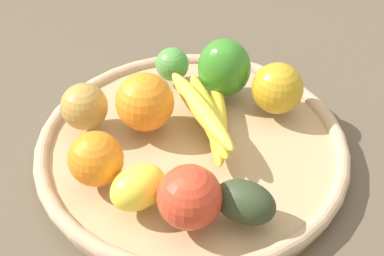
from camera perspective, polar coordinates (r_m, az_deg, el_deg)
ground_plane at (r=0.78m, az=0.00°, el=-2.88°), size 2.40×2.40×0.00m
basket at (r=0.77m, az=0.00°, el=-2.00°), size 0.43×0.43×0.03m
lemon_0 at (r=0.67m, az=-5.57°, el=-6.11°), size 0.09×0.08×0.05m
avocado at (r=0.65m, az=5.46°, el=-7.59°), size 0.09×0.09×0.05m
bell_pepper at (r=0.82m, az=3.34°, el=6.21°), size 0.10×0.10×0.09m
orange_1 at (r=0.76m, az=-4.88°, el=2.68°), size 0.11×0.11×0.08m
banana_bunch at (r=0.76m, az=1.74°, el=1.39°), size 0.09×0.19×0.05m
apple_0 at (r=0.80m, az=8.80°, el=4.06°), size 0.10×0.10×0.07m
orange_0 at (r=0.69m, az=-9.88°, el=-3.14°), size 0.08×0.08×0.07m
apple_1 at (r=0.64m, az=-0.25°, el=-7.15°), size 0.08×0.08×0.08m
apple_2 at (r=0.78m, az=-11.03°, el=2.18°), size 0.09×0.09×0.07m
lime_0 at (r=0.86m, az=-2.06°, el=6.57°), size 0.07×0.07×0.05m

